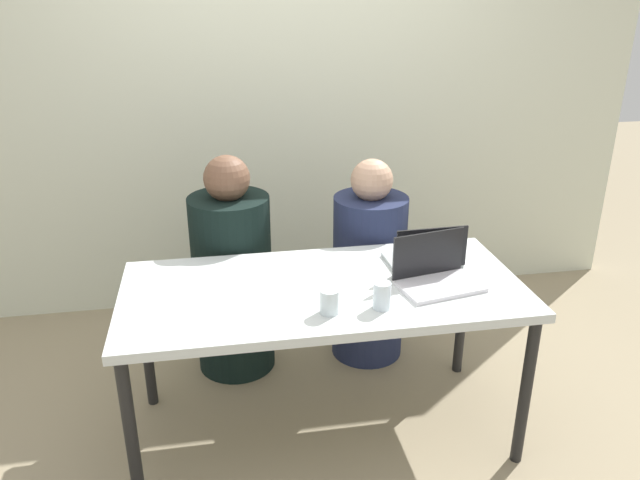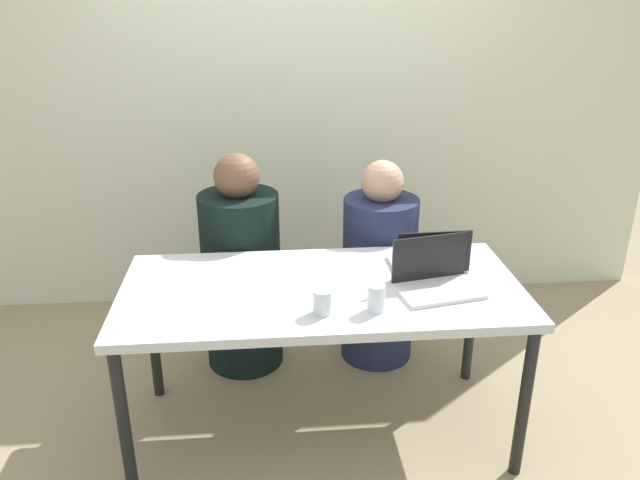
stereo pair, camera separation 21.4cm
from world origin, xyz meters
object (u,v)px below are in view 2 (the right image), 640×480
(laptop_front_right, at_px, (436,279))
(water_glass_center, at_px, (323,303))
(water_glass_right, at_px, (376,300))
(person_on_left, at_px, (242,275))
(person_on_right, at_px, (379,273))
(laptop_back_right, at_px, (429,260))

(laptop_front_right, distance_m, water_glass_center, 0.52)
(laptop_front_right, xyz_separation_m, water_glass_right, (-0.28, -0.16, 0.00))
(water_glass_right, relative_size, water_glass_center, 1.11)
(person_on_left, distance_m, person_on_right, 0.73)
(person_on_left, relative_size, laptop_front_right, 3.13)
(laptop_front_right, distance_m, water_glass_right, 0.32)
(person_on_right, xyz_separation_m, laptop_front_right, (0.11, -0.69, 0.30))
(water_glass_right, bearing_deg, laptop_front_right, 30.12)
(laptop_front_right, height_order, water_glass_right, laptop_front_right)
(person_on_left, distance_m, laptop_front_right, 1.12)
(water_glass_right, bearing_deg, water_glass_center, -179.49)
(person_on_left, relative_size, water_glass_right, 10.61)
(laptop_front_right, bearing_deg, water_glass_right, -161.12)
(person_on_right, height_order, water_glass_center, person_on_right)
(laptop_front_right, bearing_deg, water_glass_center, -172.71)
(person_on_left, height_order, person_on_right, person_on_left)
(person_on_left, relative_size, laptop_back_right, 3.53)
(water_glass_right, height_order, water_glass_center, water_glass_right)
(person_on_left, distance_m, laptop_back_right, 1.03)
(laptop_back_right, relative_size, water_glass_center, 3.35)
(person_on_right, bearing_deg, person_on_left, -6.22)
(water_glass_right, xyz_separation_m, water_glass_center, (-0.21, -0.00, -0.00))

